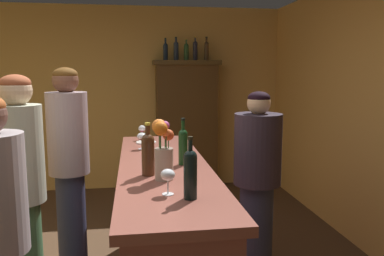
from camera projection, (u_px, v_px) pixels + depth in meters
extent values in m
cube|color=#D9A652|center=(100.00, 99.00, 5.58)|extent=(5.32, 0.12, 2.60)
cube|color=brown|center=(164.00, 240.00, 2.78)|extent=(0.53, 2.24, 1.01)
cube|color=brown|center=(164.00, 167.00, 2.70)|extent=(0.61, 2.33, 0.05)
cube|color=#4B3115|center=(186.00, 126.00, 5.55)|extent=(0.85, 0.31, 1.84)
cube|color=#4A3618|center=(186.00, 63.00, 5.42)|extent=(0.93, 0.37, 0.06)
cylinder|color=black|center=(190.00, 178.00, 1.94)|extent=(0.07, 0.07, 0.21)
sphere|color=black|center=(190.00, 157.00, 1.92)|extent=(0.07, 0.07, 0.07)
cylinder|color=black|center=(190.00, 148.00, 1.92)|extent=(0.02, 0.02, 0.09)
cylinder|color=black|center=(190.00, 138.00, 1.91)|extent=(0.02, 0.02, 0.02)
cylinder|color=#472916|center=(148.00, 158.00, 2.38)|extent=(0.08, 0.08, 0.22)
sphere|color=#472916|center=(148.00, 140.00, 2.37)|extent=(0.08, 0.08, 0.08)
cylinder|color=#472916|center=(148.00, 133.00, 2.36)|extent=(0.03, 0.03, 0.09)
cylinder|color=gold|center=(148.00, 124.00, 2.35)|extent=(0.03, 0.03, 0.02)
cylinder|color=#143717|center=(183.00, 149.00, 2.66)|extent=(0.06, 0.06, 0.21)
sphere|color=#143717|center=(183.00, 134.00, 2.64)|extent=(0.06, 0.06, 0.06)
cylinder|color=#143717|center=(183.00, 127.00, 2.64)|extent=(0.02, 0.02, 0.09)
cylinder|color=black|center=(183.00, 119.00, 2.63)|extent=(0.03, 0.03, 0.02)
cylinder|color=white|center=(142.00, 149.00, 3.20)|extent=(0.06, 0.06, 0.00)
cylinder|color=white|center=(142.00, 144.00, 3.20)|extent=(0.01, 0.01, 0.07)
ellipsoid|color=white|center=(142.00, 136.00, 3.19)|extent=(0.08, 0.08, 0.06)
ellipsoid|color=maroon|center=(142.00, 138.00, 3.19)|extent=(0.07, 0.07, 0.02)
cylinder|color=white|center=(142.00, 140.00, 3.63)|extent=(0.06, 0.06, 0.00)
cylinder|color=white|center=(142.00, 136.00, 3.62)|extent=(0.01, 0.01, 0.07)
ellipsoid|color=white|center=(142.00, 129.00, 3.61)|extent=(0.07, 0.07, 0.06)
ellipsoid|color=maroon|center=(142.00, 130.00, 3.61)|extent=(0.05, 0.05, 0.02)
cylinder|color=white|center=(168.00, 194.00, 2.02)|extent=(0.06, 0.06, 0.00)
cylinder|color=white|center=(168.00, 187.00, 2.02)|extent=(0.01, 0.01, 0.07)
ellipsoid|color=white|center=(168.00, 175.00, 2.01)|extent=(0.08, 0.08, 0.06)
cylinder|color=tan|center=(164.00, 164.00, 2.29)|extent=(0.11, 0.11, 0.19)
cylinder|color=#38602D|center=(168.00, 148.00, 2.29)|extent=(0.01, 0.01, 0.15)
sphere|color=#C6461F|center=(168.00, 135.00, 2.27)|extent=(0.07, 0.07, 0.07)
cylinder|color=#38602D|center=(165.00, 143.00, 2.30)|extent=(0.01, 0.01, 0.21)
sphere|color=#B8468B|center=(165.00, 125.00, 2.28)|extent=(0.05, 0.05, 0.05)
cylinder|color=#38602D|center=(159.00, 143.00, 2.29)|extent=(0.01, 0.01, 0.20)
sphere|color=orange|center=(159.00, 126.00, 2.28)|extent=(0.09, 0.09, 0.09)
cylinder|color=#38602D|center=(160.00, 146.00, 2.27)|extent=(0.01, 0.01, 0.18)
sphere|color=orange|center=(160.00, 130.00, 2.26)|extent=(0.06, 0.06, 0.06)
cylinder|color=#38602D|center=(161.00, 145.00, 2.24)|extent=(0.01, 0.01, 0.20)
sphere|color=#D26414|center=(161.00, 129.00, 2.23)|extent=(0.08, 0.08, 0.08)
cylinder|color=#38602D|center=(166.00, 147.00, 2.25)|extent=(0.01, 0.01, 0.17)
sphere|color=orange|center=(166.00, 132.00, 2.24)|extent=(0.05, 0.05, 0.05)
cylinder|color=white|center=(146.00, 142.00, 3.47)|extent=(0.18, 0.18, 0.01)
cylinder|color=#182438|center=(166.00, 53.00, 5.36)|extent=(0.07, 0.07, 0.20)
sphere|color=#182438|center=(165.00, 46.00, 5.35)|extent=(0.07, 0.07, 0.07)
cylinder|color=#182438|center=(165.00, 42.00, 5.34)|extent=(0.03, 0.03, 0.09)
cylinder|color=black|center=(165.00, 39.00, 5.33)|extent=(0.03, 0.03, 0.02)
cylinder|color=#202B3D|center=(176.00, 52.00, 5.38)|extent=(0.07, 0.07, 0.22)
sphere|color=#202B3D|center=(176.00, 44.00, 5.36)|extent=(0.07, 0.07, 0.07)
cylinder|color=#202B3D|center=(176.00, 41.00, 5.36)|extent=(0.03, 0.03, 0.08)
cylinder|color=black|center=(176.00, 38.00, 5.35)|extent=(0.03, 0.03, 0.02)
cylinder|color=#294C28|center=(186.00, 53.00, 5.40)|extent=(0.07, 0.07, 0.20)
sphere|color=#294C28|center=(186.00, 46.00, 5.39)|extent=(0.07, 0.07, 0.07)
cylinder|color=#294C28|center=(186.00, 43.00, 5.38)|extent=(0.02, 0.02, 0.08)
cylinder|color=gold|center=(186.00, 39.00, 5.38)|extent=(0.03, 0.03, 0.02)
cylinder|color=#222230|center=(195.00, 52.00, 5.42)|extent=(0.06, 0.06, 0.23)
sphere|color=#222230|center=(195.00, 44.00, 5.40)|extent=(0.06, 0.06, 0.06)
cylinder|color=#222230|center=(195.00, 41.00, 5.40)|extent=(0.02, 0.02, 0.08)
cylinder|color=gold|center=(195.00, 37.00, 5.39)|extent=(0.02, 0.02, 0.02)
cylinder|color=#46321F|center=(206.00, 52.00, 5.44)|extent=(0.07, 0.07, 0.23)
sphere|color=#46321F|center=(206.00, 44.00, 5.43)|extent=(0.07, 0.07, 0.07)
cylinder|color=#46321F|center=(206.00, 41.00, 5.42)|extent=(0.03, 0.03, 0.08)
cylinder|color=black|center=(206.00, 37.00, 5.41)|extent=(0.03, 0.03, 0.02)
cylinder|color=#ACB29B|center=(20.00, 154.00, 2.56)|extent=(0.31, 0.31, 0.65)
sphere|color=#DAB48D|center=(16.00, 90.00, 2.50)|extent=(0.21, 0.21, 0.21)
ellipsoid|color=brown|center=(15.00, 83.00, 2.50)|extent=(0.20, 0.20, 0.11)
cylinder|color=#2C314D|center=(72.00, 225.00, 3.21)|extent=(0.23, 0.23, 0.88)
cylinder|color=#A08A90|center=(68.00, 133.00, 3.10)|extent=(0.32, 0.32, 0.65)
sphere|color=brown|center=(65.00, 80.00, 3.04)|extent=(0.20, 0.20, 0.20)
ellipsoid|color=brown|center=(65.00, 74.00, 3.03)|extent=(0.19, 0.19, 0.11)
cylinder|color=#2A2E47|center=(256.00, 227.00, 3.30)|extent=(0.28, 0.28, 0.77)
cylinder|color=#2F2531|center=(258.00, 149.00, 3.21)|extent=(0.39, 0.39, 0.59)
sphere|color=#DAB185|center=(259.00, 103.00, 3.15)|extent=(0.19, 0.19, 0.19)
ellipsoid|color=black|center=(259.00, 98.00, 3.15)|extent=(0.18, 0.18, 0.11)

